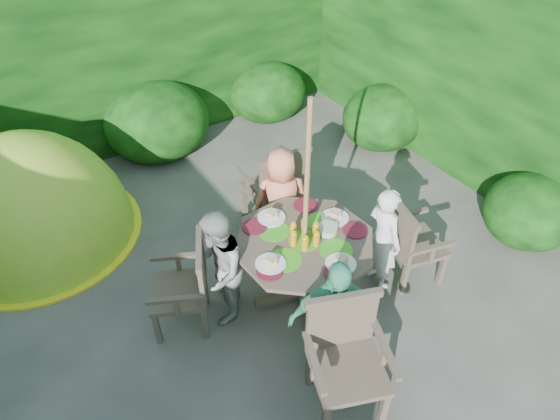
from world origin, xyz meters
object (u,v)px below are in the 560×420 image
dome_tent (44,236)px  patio_table (304,250)px  parasol_pole (306,213)px  garden_chair_back (277,187)px  child_back (281,200)px  garden_chair_front (345,355)px  garden_chair_right (410,241)px  garden_chair_left (187,285)px  child_right (383,239)px  child_left (219,269)px  child_front (333,319)px

dome_tent → patio_table: bearing=-51.5°
parasol_pole → garden_chair_back: parasol_pole is taller
child_back → dome_tent: bearing=-8.6°
garden_chair_front → dome_tent: dome_tent is taller
garden_chair_right → garden_chair_front: size_ratio=0.91×
garden_chair_left → garden_chair_back: garden_chair_back is taller
garden_chair_right → child_right: child_right is taller
garden_chair_left → dome_tent: 2.26m
patio_table → garden_chair_left: size_ratio=1.81×
garden_chair_left → dome_tent: bearing=-129.1°
patio_table → child_back: child_back is taller
garden_chair_right → dome_tent: size_ratio=0.37×
parasol_pole → dome_tent: size_ratio=0.88×
child_left → dome_tent: (-1.18, 2.09, -0.61)m
parasol_pole → dome_tent: (-1.94, 2.35, -1.10)m
parasol_pole → child_back: size_ratio=1.80×
child_left → child_back: bearing=148.6°
garden_chair_left → child_right: child_right is taller
child_left → child_back: 1.13m
garden_chair_left → dome_tent: (-0.90, 2.01, -0.50)m
garden_chair_back → child_left: child_left is taller
garden_chair_back → garden_chair_front: bearing=74.7°
patio_table → garden_chair_right: bearing=-19.0°
patio_table → garden_chair_right: 1.10m
garden_chair_back → child_front: size_ratio=0.84×
garden_chair_front → child_right: child_right is taller
child_back → garden_chair_front: bearing=98.8°
child_back → child_front: bearing=98.7°
child_right → child_left: child_left is taller
garden_chair_left → child_back: child_back is taller
patio_table → garden_chair_back: (0.37, 1.02, -0.09)m
patio_table → child_back: 0.80m
child_left → garden_chair_back: bearing=156.5°
garden_chair_left → child_back: bearing=134.7°
garden_chair_back → dome_tent: dome_tent is taller
parasol_pole → dome_tent: 3.24m
garden_chair_front → child_back: (0.60, 1.79, 0.07)m
garden_chair_right → child_front: size_ratio=0.73×
garden_chair_right → garden_chair_left: garden_chair_left is taller
parasol_pole → child_left: parasol_pole is taller
garden_chair_back → child_left: 1.37m
garden_chair_left → child_front: size_ratio=0.74×
child_left → child_front: bearing=58.6°
garden_chair_back → child_front: (-0.63, -1.78, 0.07)m
patio_table → garden_chair_front: 1.10m
child_right → child_left: size_ratio=0.96×
garden_chair_left → child_right: 1.90m
garden_chair_back → garden_chair_right: bearing=119.7°
garden_chair_front → child_left: (-0.41, 1.29, 0.07)m
garden_chair_right → dome_tent: (-2.98, 2.71, -0.49)m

